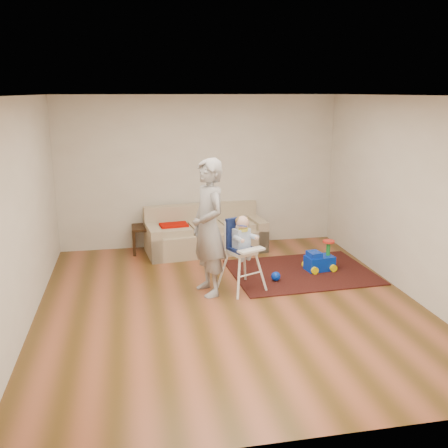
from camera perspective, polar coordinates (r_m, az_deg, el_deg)
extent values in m
plane|color=#4F3613|center=(6.75, 0.65, -9.09)|extent=(5.50, 5.50, 0.00)
cube|color=beige|center=(8.99, -2.85, 5.95)|extent=(5.00, 0.04, 2.70)
cube|color=beige|center=(6.33, -22.09, 1.05)|extent=(0.04, 5.50, 2.70)
cube|color=beige|center=(7.24, 20.48, 2.84)|extent=(0.04, 5.50, 2.70)
cube|color=white|center=(6.17, 0.72, 14.47)|extent=(5.00, 5.50, 0.04)
cube|color=#AC0A01|center=(8.62, -5.76, -0.11)|extent=(0.50, 0.35, 0.04)
cube|color=black|center=(7.94, 8.84, -5.44)|extent=(2.23, 1.72, 0.02)
sphere|color=#072FC5|center=(7.49, 5.94, -5.97)|extent=(0.14, 0.14, 0.14)
cylinder|color=#072FC5|center=(6.80, 1.81, -0.22)|extent=(0.06, 0.11, 0.01)
imported|color=gray|center=(6.80, -1.79, -0.44)|extent=(0.62, 0.78, 1.90)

